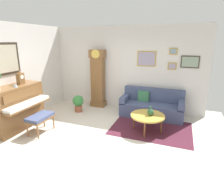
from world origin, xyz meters
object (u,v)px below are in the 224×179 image
piano (17,107)px  couch (152,106)px  grandfather_clock (98,80)px  teacup (15,86)px  mantel_clock (20,78)px  coffee_table (148,116)px  green_jug (150,112)px  potted_plant (78,102)px  piano_bench (40,118)px

piano → couch: (3.29, 2.11, -0.28)m
grandfather_clock → teacup: grandfather_clock is taller
mantel_clock → teacup: (0.14, -0.32, -0.15)m
coffee_table → mantel_clock: size_ratio=2.32×
couch → green_jug: 1.11m
piano → green_jug: bearing=16.8°
potted_plant → coffee_table: bearing=-13.4°
green_jug → coffee_table: bearing=-166.0°
grandfather_clock → teacup: size_ratio=17.50×
mantel_clock → green_jug: mantel_clock is taller
couch → teacup: size_ratio=16.38×
teacup → couch: bearing=34.8°
teacup → mantel_clock: bearing=113.6°
piano_bench → teacup: 1.02m
green_jug → piano: bearing=-163.2°
potted_plant → piano: bearing=-120.6°
grandfather_clock → potted_plant: grandfather_clock is taller
piano_bench → mantel_clock: bearing=161.1°
coffee_table → green_jug: (0.07, 0.02, 0.12)m
couch → piano_bench: bearing=-139.4°
piano_bench → couch: couch is taller
grandfather_clock → teacup: (-1.19, -2.42, 0.23)m
teacup → green_jug: teacup is taller
piano → green_jug: 3.56m
potted_plant → grandfather_clock: bearing=62.6°
piano_bench → couch: size_ratio=0.37×
coffee_table → couch: bearing=92.8°
grandfather_clock → green_jug: (2.08, -1.31, -0.43)m
mantel_clock → teacup: bearing=-66.4°
couch → coffee_table: bearing=-87.2°
couch → coffee_table: size_ratio=2.16×
piano_bench → potted_plant: 1.63m
grandfather_clock → mantel_clock: bearing=-122.3°
piano → teacup: teacup is taller
piano_bench → teacup: (-0.65, -0.05, 0.79)m
coffee_table → grandfather_clock: bearing=146.7°
piano_bench → coffee_table: bearing=22.2°
piano_bench → grandfather_clock: 2.49m
piano_bench → teacup: teacup is taller
green_jug → potted_plant: green_jug is taller
couch → grandfather_clock: bearing=173.4°
coffee_table → teacup: teacup is taller
mantel_clock → coffee_table: bearing=13.0°
piano → grandfather_clock: 2.72m
piano → piano_bench: piano is taller
teacup → potted_plant: 2.04m
piano_bench → couch: 3.29m
piano → potted_plant: (0.94, 1.59, -0.27)m
coffee_table → teacup: (-3.20, -1.09, 0.78)m
coffee_table → potted_plant: potted_plant is taller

